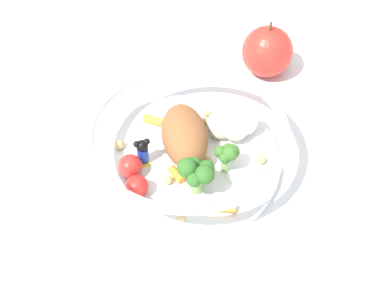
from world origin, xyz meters
The scene contains 3 objects.
ground_plane centered at (0.00, 0.00, 0.00)m, with size 2.40×2.40×0.00m, color white.
food_container centered at (-0.01, 0.01, 0.03)m, with size 0.23×0.23×0.06m.
loose_apple centered at (-0.20, 0.03, 0.03)m, with size 0.07×0.07×0.08m.
Camera 1 is at (0.37, 0.16, 0.48)m, focal length 49.58 mm.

